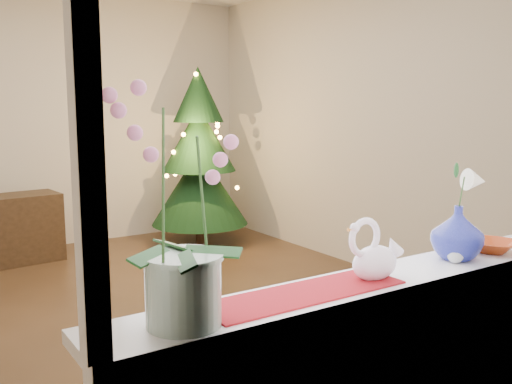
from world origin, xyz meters
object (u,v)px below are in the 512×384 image
swan (375,250)px  orchid_pot (182,207)px  paperweight (456,255)px  amber_dish (491,247)px  blue_vase (458,229)px  side_table (12,229)px  xmas_tree (199,157)px

swan → orchid_pot: bearing=-158.0°
swan → paperweight: (0.40, -0.03, -0.07)m
swan → amber_dish: bearing=21.5°
swan → blue_vase: (0.45, 0.01, 0.02)m
amber_dish → side_table: size_ratio=0.19×
blue_vase → swan: bearing=-178.6°
orchid_pot → swan: orchid_pot is taller
paperweight → amber_dish: bearing=6.4°
blue_vase → paperweight: size_ratio=3.88×
amber_dish → side_table: 4.56m
xmas_tree → side_table: 2.00m
blue_vase → side_table: 4.53m
orchid_pot → side_table: orchid_pot is taller
orchid_pot → amber_dish: 1.42m
amber_dish → side_table: (-1.05, 4.40, -0.61)m
swan → side_table: bearing=116.2°
blue_vase → side_table: bearing=100.8°
orchid_pot → side_table: bearing=85.6°
swan → blue_vase: blue_vase is taller
orchid_pot → paperweight: orchid_pot is taller
orchid_pot → paperweight: bearing=-0.7°
blue_vase → orchid_pot: bearing=-178.9°
amber_dish → paperweight: bearing=-173.6°
blue_vase → xmas_tree: 4.23m
blue_vase → side_table: size_ratio=0.27×
swan → amber_dish: (0.66, 0.00, -0.08)m
amber_dish → swan: bearing=-179.6°
swan → side_table: (-0.39, 4.40, -0.69)m
paperweight → side_table: bearing=100.1°
xmas_tree → side_table: xmas_tree is taller
side_table → orchid_pot: bearing=-99.7°
swan → side_table: size_ratio=0.28×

